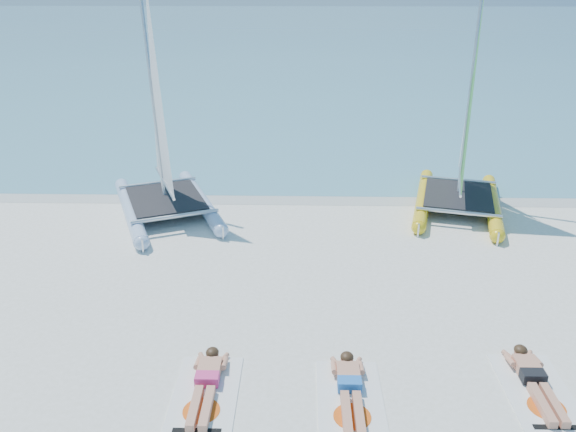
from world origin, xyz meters
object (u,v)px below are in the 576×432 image
catamaran_yellow (465,134)px  sunbather_a (207,381)px  towel_a (205,395)px  towel_c (537,392)px  catamaran_blue (160,141)px  towel_b (350,400)px  sunbather_c (534,378)px  sunbather_b (350,386)px

catamaran_yellow → sunbather_a: bearing=-112.3°
towel_a → towel_c: 5.15m
catamaran_blue → towel_b: size_ratio=3.55×
towel_a → sunbather_c: (5.14, 0.38, 0.11)m
catamaran_yellow → towel_a: 10.33m
sunbather_a → towel_c: bearing=-0.0°
towel_a → sunbather_c: sunbather_c is taller
towel_c → sunbather_c: (-0.00, 0.19, 0.11)m
sunbather_a → sunbather_b: (2.23, -0.07, 0.00)m
sunbather_a → towel_b: size_ratio=0.93×
towel_a → sunbather_b: sunbather_b is taller
towel_a → sunbather_c: size_ratio=1.07×
towel_a → sunbather_b: 2.23m
sunbather_b → towel_c: 2.92m
catamaran_blue → sunbather_b: (4.49, -7.26, -1.84)m
towel_b → towel_c: 2.93m
towel_b → sunbather_b: (0.00, 0.19, 0.11)m
towel_a → towel_c: bearing=2.1°
sunbather_a → sunbather_c: size_ratio=1.00×
catamaran_blue → towel_c: (7.40, -7.19, -1.95)m
catamaran_yellow → towel_a: (-5.92, -8.22, -1.99)m
towel_b → catamaran_yellow: bearing=66.0°
sunbather_b → towel_c: (2.92, 0.06, -0.11)m
towel_c → towel_b: bearing=-175.0°
catamaran_yellow → sunbather_b: size_ratio=3.67×
sunbather_c → catamaran_blue: bearing=136.6°
catamaran_blue → sunbather_c: size_ratio=3.80×
towel_b → sunbather_c: (2.92, 0.45, 0.11)m
sunbather_b → towel_a: bearing=-176.8°
towel_c → sunbather_c: size_ratio=1.07×
catamaran_blue → sunbather_b: catamaran_blue is taller
catamaran_blue → towel_a: (2.26, -7.38, -1.95)m
catamaran_yellow → sunbather_c: catamaran_yellow is taller
sunbather_a → catamaran_yellow: bearing=53.6°
towel_a → towel_c: same height
sunbather_a → sunbather_b: same height
catamaran_blue → towel_b: bearing=-81.7°
catamaran_yellow → towel_c: bearing=-81.4°
catamaran_yellow → towel_a: catamaran_yellow is taller
towel_b → sunbather_b: 0.22m
catamaran_blue → sunbather_b: size_ratio=3.80×
catamaran_blue → towel_c: 10.50m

